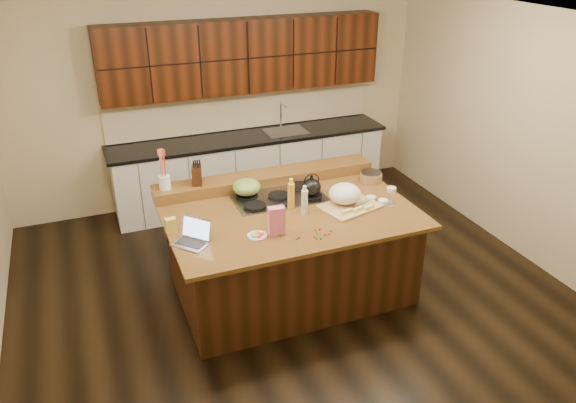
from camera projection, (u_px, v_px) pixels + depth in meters
name	position (u px, v px, depth m)	size (l,w,h in m)	color
room	(290.00, 170.00, 5.26)	(5.52, 5.02, 2.72)	black
island	(290.00, 251.00, 5.65)	(2.40, 1.60, 0.92)	black
back_ledge	(266.00, 178.00, 6.01)	(2.40, 0.30, 0.12)	black
cooktop	(279.00, 197.00, 5.69)	(0.92, 0.52, 0.05)	gray
back_counter	(249.00, 131.00, 7.38)	(3.70, 0.66, 2.40)	silver
kettle	(311.00, 187.00, 5.63)	(0.20, 0.20, 0.18)	black
green_bowl	(247.00, 187.00, 5.66)	(0.29, 0.29, 0.16)	olive
laptop	(193.00, 237.00, 4.89)	(0.38, 0.38, 0.21)	#B7B7BC
oil_bottle	(291.00, 196.00, 5.43)	(0.07, 0.07, 0.27)	gold
vinegar_bottle	(304.00, 203.00, 5.33)	(0.06, 0.06, 0.25)	silver
wooden_tray	(346.00, 197.00, 5.51)	(0.63, 0.53, 0.22)	tan
ramekin_a	(383.00, 202.00, 5.58)	(0.10, 0.10, 0.04)	white
ramekin_b	(371.00, 199.00, 5.65)	(0.10, 0.10, 0.04)	white
ramekin_c	(391.00, 189.00, 5.84)	(0.10, 0.10, 0.04)	white
strainer_bowl	(371.00, 177.00, 6.07)	(0.24, 0.24, 0.09)	#996B3F
kitchen_timer	(391.00, 200.00, 5.59)	(0.08, 0.08, 0.07)	silver
pink_bag	(276.00, 221.00, 4.98)	(0.14, 0.08, 0.27)	pink
candy_plate	(257.00, 236.00, 5.00)	(0.18, 0.18, 0.01)	white
package_box	(171.00, 225.00, 5.05)	(0.10, 0.07, 0.13)	gold
utensil_crock	(165.00, 182.00, 5.60)	(0.12, 0.12, 0.14)	white
knife_block	(197.00, 175.00, 5.70)	(0.10, 0.16, 0.19)	black
gumdrop_0	(314.00, 237.00, 4.98)	(0.02, 0.02, 0.02)	red
gumdrop_1	(316.00, 238.00, 4.95)	(0.02, 0.02, 0.02)	#198C26
gumdrop_2	(299.00, 237.00, 4.96)	(0.02, 0.02, 0.02)	red
gumdrop_3	(321.00, 238.00, 4.95)	(0.02, 0.02, 0.02)	#198C26
gumdrop_4	(331.00, 231.00, 5.08)	(0.02, 0.02, 0.02)	red
gumdrop_5	(280.00, 235.00, 5.00)	(0.02, 0.02, 0.02)	#198C26
gumdrop_6	(320.00, 229.00, 5.10)	(0.02, 0.02, 0.02)	red
gumdrop_7	(329.00, 234.00, 5.03)	(0.02, 0.02, 0.02)	#198C26
gumdrop_8	(325.00, 235.00, 5.01)	(0.02, 0.02, 0.02)	red
gumdrop_9	(297.00, 239.00, 4.94)	(0.02, 0.02, 0.02)	#198C26
gumdrop_10	(315.00, 230.00, 5.09)	(0.02, 0.02, 0.02)	red
gumdrop_11	(317.00, 233.00, 5.04)	(0.02, 0.02, 0.02)	#198C26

